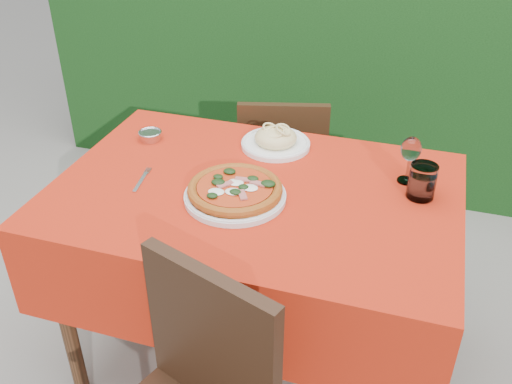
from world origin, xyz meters
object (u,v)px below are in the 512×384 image
(fork, at_px, (140,182))
(chair_far, at_px, (282,169))
(pizza_plate, at_px, (235,191))
(pasta_plate, at_px, (276,140))
(water_glass, at_px, (422,183))
(steel_ramekin, at_px, (150,136))
(wine_glass, at_px, (411,151))

(fork, bearing_deg, chair_far, 59.53)
(pizza_plate, bearing_deg, pasta_plate, 86.30)
(pasta_plate, bearing_deg, pizza_plate, -93.70)
(water_glass, relative_size, fork, 0.67)
(pizza_plate, relative_size, water_glass, 3.27)
(pasta_plate, bearing_deg, steel_ramekin, -169.26)
(pizza_plate, bearing_deg, fork, -179.56)
(fork, bearing_deg, steel_ramekin, 101.60)
(chair_far, distance_m, steel_ramekin, 0.65)
(wine_glass, bearing_deg, pasta_plate, 167.43)
(pasta_plate, relative_size, steel_ramekin, 3.13)
(pasta_plate, xyz_separation_m, fork, (-0.34, -0.37, -0.02))
(pizza_plate, height_order, fork, pizza_plate)
(water_glass, distance_m, steel_ramekin, 0.96)
(water_glass, relative_size, wine_glass, 0.70)
(fork, height_order, steel_ramekin, steel_ramekin)
(chair_far, xyz_separation_m, pasta_plate, (0.06, -0.33, 0.31))
(steel_ramekin, bearing_deg, pizza_plate, -33.55)
(pasta_plate, height_order, fork, pasta_plate)
(pizza_plate, distance_m, steel_ramekin, 0.51)
(chair_far, relative_size, water_glass, 7.31)
(pasta_plate, xyz_separation_m, steel_ramekin, (-0.45, -0.08, -0.01))
(chair_far, relative_size, wine_glass, 5.12)
(fork, bearing_deg, pasta_plate, 38.38)
(chair_far, xyz_separation_m, pizza_plate, (0.04, -0.70, 0.32))
(water_glass, bearing_deg, fork, -167.86)
(pasta_plate, bearing_deg, chair_far, 100.40)
(steel_ramekin, bearing_deg, fork, -69.70)
(pizza_plate, relative_size, pasta_plate, 1.47)
(pasta_plate, xyz_separation_m, water_glass, (0.51, -0.18, 0.02))
(chair_far, bearing_deg, pasta_plate, 85.66)
(pizza_plate, xyz_separation_m, wine_glass, (0.49, 0.26, 0.08))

